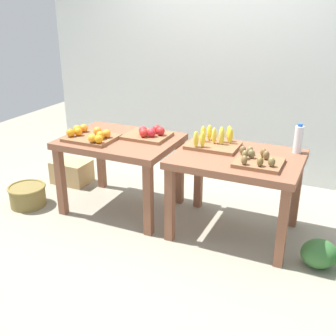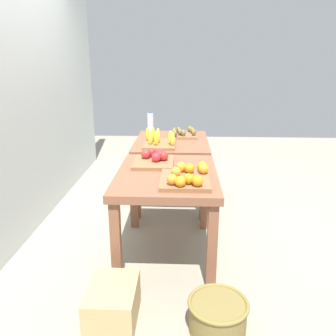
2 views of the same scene
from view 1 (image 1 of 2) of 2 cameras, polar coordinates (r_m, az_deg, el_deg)
ground_plane at (r=3.90m, az=0.97°, el=-7.05°), size 8.00×8.00×0.00m
back_wall at (r=4.69m, az=8.02°, el=17.05°), size 4.40×0.12×3.00m
display_table_left at (r=3.88m, az=-6.59°, el=2.67°), size 1.04×0.80×0.72m
display_table_right at (r=3.47m, az=9.55°, el=0.08°), size 1.04×0.80×0.72m
orange_bin at (r=3.83m, az=-10.68°, el=4.41°), size 0.45×0.38×0.11m
apple_bin at (r=3.82m, az=-2.70°, el=4.72°), size 0.40×0.34×0.11m
banana_crate at (r=3.59m, az=6.33°, el=3.64°), size 0.44×0.33×0.17m
kiwi_bin at (r=3.27m, az=12.29°, el=1.06°), size 0.37×0.32×0.10m
water_bottle at (r=3.58m, az=17.62°, el=3.82°), size 0.07×0.07×0.25m
wicker_basket at (r=4.33m, az=-18.88°, el=-3.57°), size 0.37×0.37×0.21m
cardboard_produce_box at (r=4.73m, az=-13.18°, el=-0.49°), size 0.40×0.30×0.25m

